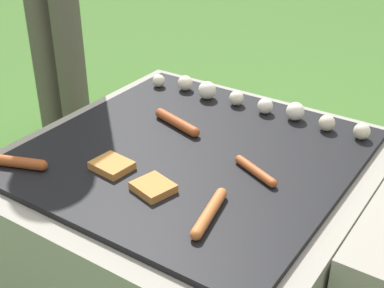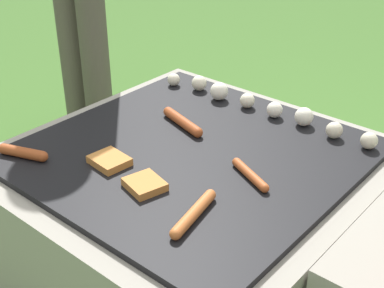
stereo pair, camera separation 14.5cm
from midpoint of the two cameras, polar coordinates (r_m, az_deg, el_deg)
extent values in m
plane|color=#3D6628|center=(1.69, 2.51, -12.57)|extent=(14.00, 14.00, 0.00)
cube|color=gray|center=(1.57, 2.66, -7.38)|extent=(0.94, 0.94, 0.38)
cube|color=black|center=(1.46, 2.83, -1.07)|extent=(0.83, 0.83, 0.02)
cylinder|color=#4C473D|center=(2.32, -10.90, 10.42)|extent=(0.12, 0.12, 0.80)
cylinder|color=#4C473D|center=(2.22, -8.53, 9.74)|extent=(0.12, 0.12, 0.80)
cylinder|color=#93421E|center=(1.46, -14.94, -0.96)|extent=(0.12, 0.07, 0.03)
sphere|color=#93421E|center=(1.50, -16.89, -0.55)|extent=(0.03, 0.03, 0.03)
sphere|color=#93421E|center=(1.43, -12.90, -1.39)|extent=(0.03, 0.03, 0.03)
cylinder|color=#A34C23|center=(1.34, 9.29, -3.33)|extent=(0.13, 0.07, 0.02)
sphere|color=#A34C23|center=(1.39, 7.75, -2.00)|extent=(0.02, 0.02, 0.02)
sphere|color=#A34C23|center=(1.30, 10.95, -4.75)|extent=(0.02, 0.02, 0.02)
cylinder|color=#93421E|center=(1.57, 1.60, 2.33)|extent=(0.16, 0.07, 0.03)
sphere|color=#93421E|center=(1.52, 3.35, 1.17)|extent=(0.03, 0.03, 0.03)
sphere|color=#93421E|center=(1.63, -0.03, 3.41)|extent=(0.03, 0.03, 0.03)
cylinder|color=#B7602D|center=(1.19, 3.69, -7.51)|extent=(0.06, 0.17, 0.03)
sphere|color=#B7602D|center=(1.26, 5.28, -5.54)|extent=(0.03, 0.03, 0.03)
sphere|color=#B7602D|center=(1.14, 1.91, -9.70)|extent=(0.03, 0.03, 0.03)
cube|color=#B27033|center=(1.29, -1.89, -4.43)|extent=(0.11, 0.10, 0.02)
cube|color=#B27033|center=(1.39, -5.89, -1.86)|extent=(0.10, 0.09, 0.02)
sphere|color=beige|center=(1.85, 0.28, 6.84)|extent=(0.04, 0.04, 0.04)
sphere|color=beige|center=(1.82, 3.07, 6.46)|extent=(0.05, 0.05, 0.05)
sphere|color=silver|center=(1.75, 5.29, 5.58)|extent=(0.06, 0.06, 0.06)
sphere|color=beige|center=(1.71, 8.35, 4.56)|extent=(0.05, 0.05, 0.05)
sphere|color=silver|center=(1.66, 11.29, 3.54)|extent=(0.05, 0.05, 0.05)
sphere|color=silver|center=(1.63, 14.38, 2.78)|extent=(0.06, 0.06, 0.06)
sphere|color=beige|center=(1.58, 17.51, 1.35)|extent=(0.05, 0.05, 0.05)
sphere|color=beige|center=(1.56, 20.93, 0.26)|extent=(0.05, 0.05, 0.05)
camera|label=1|loc=(0.07, -87.14, 1.60)|focal=50.00mm
camera|label=2|loc=(0.07, 92.86, -1.60)|focal=50.00mm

